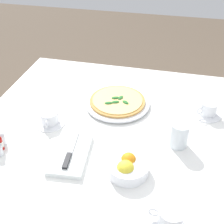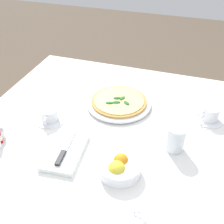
# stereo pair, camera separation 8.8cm
# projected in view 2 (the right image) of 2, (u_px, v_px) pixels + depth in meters

# --- Properties ---
(dining_table) EXTENTS (1.13, 1.13, 0.76)m
(dining_table) POSITION_uv_depth(u_px,v_px,m) (105.00, 150.00, 1.29)
(dining_table) COLOR white
(dining_table) RESTS_ON ground_plane
(pizza_plate) EXTENTS (0.30, 0.30, 0.02)m
(pizza_plate) POSITION_uv_depth(u_px,v_px,m) (119.00, 103.00, 1.34)
(pizza_plate) COLOR white
(pizza_plate) RESTS_ON dining_table
(pizza) EXTENTS (0.26, 0.26, 0.02)m
(pizza) POSITION_uv_depth(u_px,v_px,m) (119.00, 101.00, 1.33)
(pizza) COLOR #C68E47
(pizza) RESTS_ON pizza_plate
(coffee_cup_right_edge) EXTENTS (0.13, 0.13, 0.06)m
(coffee_cup_right_edge) POSITION_uv_depth(u_px,v_px,m) (155.00, 221.00, 0.82)
(coffee_cup_right_edge) COLOR white
(coffee_cup_right_edge) RESTS_ON dining_table
(coffee_cup_near_right) EXTENTS (0.13, 0.13, 0.06)m
(coffee_cup_near_right) POSITION_uv_depth(u_px,v_px,m) (50.00, 115.00, 1.24)
(coffee_cup_near_right) COLOR white
(coffee_cup_near_right) RESTS_ON dining_table
(coffee_cup_near_left) EXTENTS (0.13, 0.13, 0.07)m
(coffee_cup_near_left) POSITION_uv_depth(u_px,v_px,m) (210.00, 114.00, 1.24)
(coffee_cup_near_left) COLOR white
(coffee_cup_near_left) RESTS_ON dining_table
(water_glass_far_right) EXTENTS (0.07, 0.07, 0.10)m
(water_glass_far_right) POSITION_uv_depth(u_px,v_px,m) (175.00, 139.00, 1.08)
(water_glass_far_right) COLOR white
(water_glass_far_right) RESTS_ON dining_table
(napkin_folded) EXTENTS (0.23, 0.15, 0.02)m
(napkin_folded) POSITION_uv_depth(u_px,v_px,m) (65.00, 151.00, 1.08)
(napkin_folded) COLOR white
(napkin_folded) RESTS_ON dining_table
(dinner_knife) EXTENTS (0.20, 0.04, 0.01)m
(dinner_knife) POSITION_uv_depth(u_px,v_px,m) (65.00, 148.00, 1.07)
(dinner_knife) COLOR silver
(dinner_knife) RESTS_ON napkin_folded
(citrus_bowl) EXTENTS (0.15, 0.15, 0.07)m
(citrus_bowl) POSITION_uv_depth(u_px,v_px,m) (119.00, 167.00, 0.99)
(citrus_bowl) COLOR white
(citrus_bowl) RESTS_ON dining_table
(salt_shaker) EXTENTS (0.03, 0.03, 0.06)m
(salt_shaker) POSITION_uv_depth(u_px,v_px,m) (1.00, 133.00, 1.14)
(salt_shaker) COLOR white
(salt_shaker) RESTS_ON dining_table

